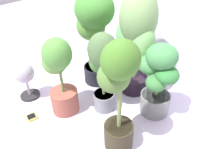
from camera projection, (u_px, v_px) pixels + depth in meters
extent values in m
plane|color=silver|center=(97.00, 116.00, 1.76)|extent=(8.00, 8.00, 0.00)
cylinder|color=#944B3D|center=(65.00, 100.00, 1.78)|extent=(0.23, 0.23, 0.20)
cylinder|color=#3F2D1C|center=(63.00, 92.00, 1.73)|extent=(0.21, 0.21, 0.02)
cylinder|color=#59783D|center=(60.00, 71.00, 1.61)|extent=(0.02, 0.02, 0.41)
ellipsoid|color=#4D893A|center=(57.00, 54.00, 1.52)|extent=(0.30, 0.30, 0.26)
ellipsoid|color=#5A903F|center=(55.00, 62.00, 1.63)|extent=(0.28, 0.27, 0.20)
cylinder|color=slate|center=(155.00, 103.00, 1.77)|extent=(0.25, 0.25, 0.18)
cylinder|color=#403222|center=(156.00, 95.00, 1.72)|extent=(0.23, 0.23, 0.02)
cylinder|color=#628143|center=(159.00, 74.00, 1.60)|extent=(0.02, 0.02, 0.42)
ellipsoid|color=#3F8246|center=(162.00, 56.00, 1.51)|extent=(0.33, 0.33, 0.20)
ellipsoid|color=#448446|center=(151.00, 64.00, 1.63)|extent=(0.28, 0.28, 0.17)
ellipsoid|color=#2F7535|center=(167.00, 75.00, 1.53)|extent=(0.26, 0.26, 0.13)
ellipsoid|color=#38733A|center=(156.00, 83.00, 1.57)|extent=(0.23, 0.23, 0.13)
cylinder|color=black|center=(134.00, 83.00, 2.03)|extent=(0.26, 0.26, 0.16)
cylinder|color=#452E23|center=(134.00, 77.00, 1.99)|extent=(0.24, 0.24, 0.02)
cylinder|color=#5A744A|center=(136.00, 46.00, 1.80)|extent=(0.02, 0.02, 0.66)
ellipsoid|color=#7BA461|center=(139.00, 18.00, 1.66)|extent=(0.43, 0.43, 0.49)
ellipsoid|color=#66B269|center=(131.00, 35.00, 1.81)|extent=(0.31, 0.30, 0.33)
ellipsoid|color=#78B064|center=(142.00, 43.00, 1.73)|extent=(0.31, 0.29, 0.37)
cylinder|color=black|center=(98.00, 73.00, 2.16)|extent=(0.28, 0.28, 0.18)
cylinder|color=#412B19|center=(97.00, 66.00, 2.12)|extent=(0.26, 0.26, 0.02)
cylinder|color=#588145|center=(96.00, 36.00, 1.93)|extent=(0.02, 0.02, 0.66)
ellipsoid|color=#3F8031|center=(95.00, 9.00, 1.79)|extent=(0.51, 0.50, 0.33)
ellipsoid|color=#4B8031|center=(91.00, 26.00, 1.93)|extent=(0.36, 0.36, 0.28)
cylinder|color=slate|center=(104.00, 100.00, 1.81)|extent=(0.19, 0.19, 0.16)
cylinder|color=#48331F|center=(104.00, 94.00, 1.77)|extent=(0.17, 0.17, 0.02)
cylinder|color=#677847|center=(103.00, 71.00, 1.63)|extent=(0.03, 0.03, 0.47)
ellipsoid|color=#48653C|center=(103.00, 51.00, 1.53)|extent=(0.30, 0.29, 0.29)
ellipsoid|color=#407435|center=(98.00, 61.00, 1.64)|extent=(0.23, 0.23, 0.19)
cylinder|color=#312A1A|center=(119.00, 135.00, 1.48)|extent=(0.21, 0.21, 0.19)
cylinder|color=#473424|center=(119.00, 126.00, 1.43)|extent=(0.20, 0.20, 0.02)
cylinder|color=olive|center=(120.00, 92.00, 1.25)|extent=(0.03, 0.03, 0.60)
ellipsoid|color=#3E6F24|center=(121.00, 60.00, 1.12)|extent=(0.24, 0.26, 0.24)
ellipsoid|color=#4F7332|center=(114.00, 77.00, 1.26)|extent=(0.29, 0.29, 0.21)
cube|color=#D0C64D|center=(32.00, 117.00, 1.73)|extent=(0.10, 0.10, 0.02)
cube|color=black|center=(31.00, 116.00, 1.73)|extent=(0.08, 0.08, 0.00)
cylinder|color=black|center=(30.00, 95.00, 1.98)|extent=(0.18, 0.18, 0.03)
cylinder|color=#A199AA|center=(28.00, 88.00, 1.93)|extent=(0.02, 0.02, 0.15)
sphere|color=#A199AA|center=(24.00, 73.00, 1.83)|extent=(0.26, 0.26, 0.19)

